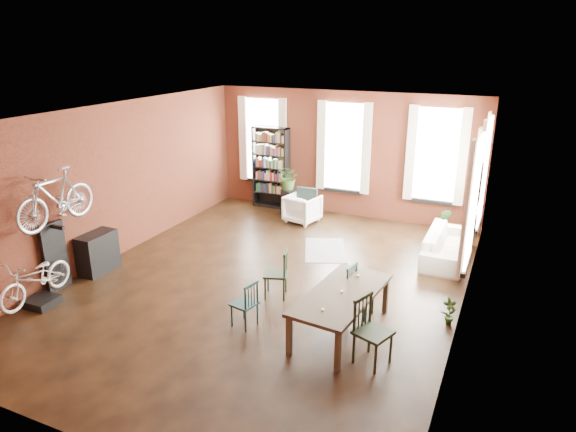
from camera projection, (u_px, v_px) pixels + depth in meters
The scene contains 19 objects.
room at pixel (292, 168), 9.51m from camera, with size 9.00×9.04×3.22m.
dining_table at pixel (341, 313), 8.03m from camera, with size 0.93×2.04×0.70m, color #483C2B.
dining_chair_a at pixel (244, 303), 8.21m from camera, with size 0.36×0.36×0.78m, color #183534.
dining_chair_b at pixel (276, 274), 9.14m from camera, with size 0.41×0.41×0.89m, color #1F2E1B.
dining_chair_c at pixel (373, 332), 7.21m from camera, with size 0.46×0.46×1.00m, color #21301C.
dining_chair_d at pixel (361, 292), 8.52m from camera, with size 0.40×0.40×0.86m, color #1B3B38.
bookshelf at pixel (271, 168), 13.90m from camera, with size 1.00×0.32×2.20m, color black.
white_armchair at pixel (303, 207), 12.92m from camera, with size 0.75×0.70×0.77m, color white.
cream_sofa at pixel (448, 240), 10.73m from camera, with size 2.08×0.61×0.81m, color beige.
striped_rug at pixel (325, 250), 11.29m from camera, with size 0.87×1.39×0.01m, color black.
bike_trainer at pixel (42, 302), 8.93m from camera, with size 0.48×0.48×0.14m, color black.
bike_wall_rack at pixel (55, 257), 9.34m from camera, with size 0.16×0.60×1.30m, color black.
console_table at pixel (98, 253), 10.15m from camera, with size 0.40×0.80×0.80m, color black.
plant_stand at pixel (290, 202), 13.43m from camera, with size 0.34×0.34×0.69m, color black.
plant_by_sofa at pixel (442, 228), 12.18m from camera, with size 0.35×0.63×0.28m, color #255020.
plant_small at pixel (448, 320), 8.33m from camera, with size 0.24×0.46×0.17m, color #284E1F.
bicycle_floor at pixel (33, 259), 8.64m from camera, with size 0.52×0.79×1.50m, color silver.
bicycle_hung at pixel (53, 179), 8.76m from camera, with size 0.47×1.00×1.66m, color #A5A8AD.
plant_on_stand at pixel (289, 180), 13.25m from camera, with size 0.58×0.65×0.51m, color #2E4F1F.
Camera 1 is at (4.01, -7.87, 4.41)m, focal length 32.00 mm.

